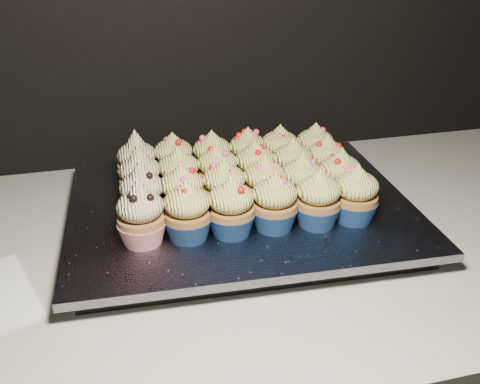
% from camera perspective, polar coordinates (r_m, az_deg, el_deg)
% --- Properties ---
extents(worktop, '(2.44, 0.64, 0.04)m').
position_cam_1_polar(worktop, '(0.81, 4.84, -5.09)').
color(worktop, beige).
rests_on(worktop, cabinet).
extents(baking_tray, '(0.48, 0.37, 0.02)m').
position_cam_1_polar(baking_tray, '(0.81, 0.00, -2.46)').
color(baking_tray, black).
rests_on(baking_tray, worktop).
extents(foil_lining, '(0.52, 0.41, 0.01)m').
position_cam_1_polar(foil_lining, '(0.80, 0.00, -1.40)').
color(foil_lining, silver).
rests_on(foil_lining, baking_tray).
extents(cupcake_0, '(0.06, 0.06, 0.10)m').
position_cam_1_polar(cupcake_0, '(0.69, -10.52, -2.48)').
color(cupcake_0, red).
rests_on(cupcake_0, foil_lining).
extents(cupcake_1, '(0.06, 0.06, 0.08)m').
position_cam_1_polar(cupcake_1, '(0.70, -5.62, -2.20)').
color(cupcake_1, navy).
rests_on(cupcake_1, foil_lining).
extents(cupcake_2, '(0.06, 0.06, 0.08)m').
position_cam_1_polar(cupcake_2, '(0.70, -0.96, -1.78)').
color(cupcake_2, navy).
rests_on(cupcake_2, foil_lining).
extents(cupcake_3, '(0.06, 0.06, 0.08)m').
position_cam_1_polar(cupcake_3, '(0.72, 3.69, -1.21)').
color(cupcake_3, navy).
rests_on(cupcake_3, foil_lining).
extents(cupcake_4, '(0.06, 0.06, 0.08)m').
position_cam_1_polar(cupcake_4, '(0.73, 8.30, -0.85)').
color(cupcake_4, navy).
rests_on(cupcake_4, foil_lining).
extents(cupcake_5, '(0.06, 0.06, 0.08)m').
position_cam_1_polar(cupcake_5, '(0.75, 12.22, -0.39)').
color(cupcake_5, navy).
rests_on(cupcake_5, foil_lining).
extents(cupcake_6, '(0.06, 0.06, 0.10)m').
position_cam_1_polar(cupcake_6, '(0.74, -10.36, -0.37)').
color(cupcake_6, red).
rests_on(cupcake_6, foil_lining).
extents(cupcake_7, '(0.06, 0.06, 0.08)m').
position_cam_1_polar(cupcake_7, '(0.74, -6.18, -0.20)').
color(cupcake_7, navy).
rests_on(cupcake_7, foil_lining).
extents(cupcake_8, '(0.06, 0.06, 0.08)m').
position_cam_1_polar(cupcake_8, '(0.75, -1.70, 0.38)').
color(cupcake_8, navy).
rests_on(cupcake_8, foil_lining).
extents(cupcake_9, '(0.06, 0.06, 0.08)m').
position_cam_1_polar(cupcake_9, '(0.77, 2.60, 0.79)').
color(cupcake_9, navy).
rests_on(cupcake_9, foil_lining).
extents(cupcake_10, '(0.06, 0.06, 0.08)m').
position_cam_1_polar(cupcake_10, '(0.78, 6.57, 1.00)').
color(cupcake_10, navy).
rests_on(cupcake_10, foil_lining).
extents(cupcake_11, '(0.06, 0.06, 0.08)m').
position_cam_1_polar(cupcake_11, '(0.80, 10.57, 1.49)').
color(cupcake_11, navy).
rests_on(cupcake_11, foil_lining).
extents(cupcake_12, '(0.06, 0.06, 0.10)m').
position_cam_1_polar(cupcake_12, '(0.79, -10.56, 1.47)').
color(cupcake_12, red).
rests_on(cupcake_12, foil_lining).
extents(cupcake_13, '(0.06, 0.06, 0.08)m').
position_cam_1_polar(cupcake_13, '(0.80, -6.52, 1.75)').
color(cupcake_13, navy).
rests_on(cupcake_13, foil_lining).
extents(cupcake_14, '(0.06, 0.06, 0.08)m').
position_cam_1_polar(cupcake_14, '(0.81, -2.41, 2.18)').
color(cupcake_14, navy).
rests_on(cupcake_14, foil_lining).
extents(cupcake_15, '(0.06, 0.06, 0.08)m').
position_cam_1_polar(cupcake_15, '(0.82, 1.61, 2.55)').
color(cupcake_15, navy).
rests_on(cupcake_15, foil_lining).
extents(cupcake_16, '(0.06, 0.06, 0.08)m').
position_cam_1_polar(cupcake_16, '(0.83, 5.59, 2.77)').
color(cupcake_16, navy).
rests_on(cupcake_16, foil_lining).
extents(cupcake_17, '(0.06, 0.06, 0.08)m').
position_cam_1_polar(cupcake_17, '(0.85, 9.13, 3.15)').
color(cupcake_17, navy).
rests_on(cupcake_17, foil_lining).
extents(cupcake_18, '(0.06, 0.06, 0.10)m').
position_cam_1_polar(cupcake_18, '(0.85, -10.89, 3.10)').
color(cupcake_18, red).
rests_on(cupcake_18, foil_lining).
extents(cupcake_19, '(0.06, 0.06, 0.08)m').
position_cam_1_polar(cupcake_19, '(0.85, -7.08, 3.40)').
color(cupcake_19, navy).
rests_on(cupcake_19, foil_lining).
extents(cupcake_20, '(0.06, 0.06, 0.08)m').
position_cam_1_polar(cupcake_20, '(0.85, -2.98, 3.65)').
color(cupcake_20, navy).
rests_on(cupcake_20, foil_lining).
extents(cupcake_21, '(0.06, 0.06, 0.08)m').
position_cam_1_polar(cupcake_21, '(0.87, 0.84, 4.03)').
color(cupcake_21, navy).
rests_on(cupcake_21, foil_lining).
extents(cupcake_22, '(0.06, 0.06, 0.08)m').
position_cam_1_polar(cupcake_22, '(0.88, 4.23, 4.34)').
color(cupcake_22, navy).
rests_on(cupcake_22, foil_lining).
extents(cupcake_23, '(0.06, 0.06, 0.08)m').
position_cam_1_polar(cupcake_23, '(0.89, 7.94, 4.52)').
color(cupcake_23, navy).
rests_on(cupcake_23, foil_lining).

